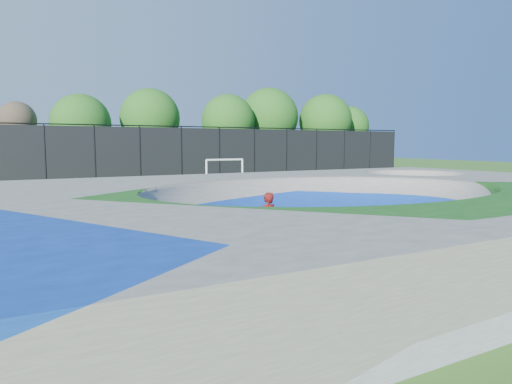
# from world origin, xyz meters

# --- Properties ---
(ground) EXTENTS (120.00, 120.00, 0.00)m
(ground) POSITION_xyz_m (0.00, 0.00, 0.00)
(ground) COLOR #31611A
(ground) RESTS_ON ground
(skate_deck) EXTENTS (22.00, 14.00, 1.50)m
(skate_deck) POSITION_xyz_m (0.00, 0.00, 0.75)
(skate_deck) COLOR gray
(skate_deck) RESTS_ON ground
(skater) EXTENTS (0.62, 0.47, 1.52)m
(skater) POSITION_xyz_m (-2.45, -0.73, 0.76)
(skater) COLOR #B8160E
(skater) RESTS_ON ground
(skateboard) EXTENTS (0.80, 0.34, 0.05)m
(skateboard) POSITION_xyz_m (-2.45, -0.73, 0.03)
(skateboard) COLOR black
(skateboard) RESTS_ON ground
(soccer_goal) EXTENTS (2.70, 0.12, 1.78)m
(soccer_goal) POSITION_xyz_m (4.34, 16.48, 1.23)
(soccer_goal) COLOR white
(soccer_goal) RESTS_ON ground
(fence) EXTENTS (48.09, 0.09, 4.04)m
(fence) POSITION_xyz_m (0.00, 21.00, 2.10)
(fence) COLOR black
(fence) RESTS_ON ground
(treeline) EXTENTS (52.28, 6.25, 8.01)m
(treeline) POSITION_xyz_m (-2.06, 25.82, 4.86)
(treeline) COLOR #4F3B27
(treeline) RESTS_ON ground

